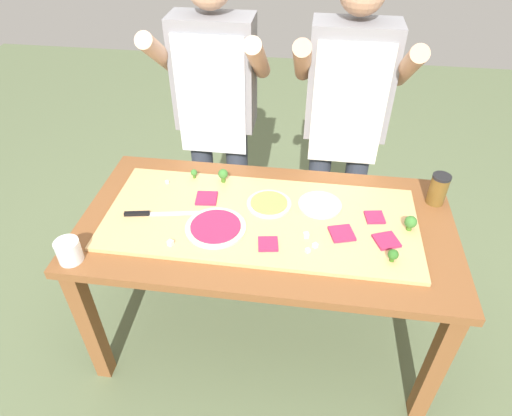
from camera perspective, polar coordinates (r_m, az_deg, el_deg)
The scene contains 25 objects.
ground_plane at distance 2.52m, azimuth 1.08°, elevation -15.17°, with size 8.00×8.00×0.00m, color #60704C.
prep_table at distance 2.01m, azimuth 1.31°, elevation -3.86°, with size 1.62×0.83×0.78m.
cutting_board at distance 1.93m, azimuth 0.58°, elevation -1.43°, with size 1.34×0.58×0.02m, color tan.
chefs_knife at distance 1.99m, azimuth -13.26°, elevation -0.70°, with size 0.32×0.08×0.02m.
pizza_whole_pesto_green at distance 1.99m, azimuth 1.56°, elevation 0.59°, with size 0.20×0.20×0.02m.
pizza_whole_white_garlic at distance 2.01m, azimuth 8.17°, elevation 0.46°, with size 0.19×0.19×0.02m.
pizza_whole_beet_magenta at distance 1.88m, azimuth -5.18°, elevation -2.45°, with size 0.26×0.26×0.02m.
pizza_slice_center at distance 1.99m, azimuth 14.93°, elevation -1.15°, with size 0.08×0.08×0.01m, color #9E234C.
pizza_slice_near_left at distance 1.80m, azimuth 1.55°, elevation -4.62°, with size 0.08×0.08×0.01m, color #9E234C.
pizza_slice_far_left at distance 1.88m, azimuth 10.92°, elevation -3.22°, with size 0.09×0.09×0.01m, color #9E234C.
pizza_slice_near_right at distance 2.04m, azimuth -6.34°, elevation 1.26°, with size 0.09×0.09×0.01m, color #9E234C.
pizza_slice_far_right at distance 1.89m, azimuth 16.35°, elevation -4.03°, with size 0.09×0.09×0.01m, color #9E234C.
broccoli_floret_back_mid at distance 1.95m, azimuth 19.17°, elevation -1.75°, with size 0.05×0.05×0.07m.
broccoli_floret_back_left at distance 2.12m, azimuth -4.24°, elevation 4.30°, with size 0.05×0.05×0.07m.
broccoli_floret_center_left at distance 2.17m, azimuth -7.95°, elevation 4.47°, with size 0.03×0.03×0.05m.
broccoli_floret_center_right at distance 1.79m, azimuth 17.14°, elevation -5.75°, with size 0.04×0.04×0.05m.
cheese_crumble_a at distance 2.16m, azimuth -11.32°, elevation 3.27°, with size 0.01×0.01×0.01m, color silver.
cheese_crumble_b at distance 1.84m, azimuth 6.42°, elevation -3.47°, with size 0.02×0.02×0.02m, color silver.
cheese_crumble_c at distance 1.80m, azimuth 7.59°, elevation -4.78°, with size 0.02×0.02×0.02m, color white.
cheese_crumble_d at distance 1.78m, azimuth 6.63°, elevation -5.42°, with size 0.02×0.02×0.02m, color silver.
cheese_crumble_e at distance 1.83m, azimuth -10.89°, elevation -4.40°, with size 0.02×0.02×0.02m, color white.
flour_cup at distance 1.88m, azimuth -22.79°, elevation -5.22°, with size 0.10×0.10×0.09m.
sauce_jar at distance 2.16m, azimuth 22.28°, elevation 2.25°, with size 0.08×0.08×0.15m.
cook_left at distance 2.36m, azimuth -5.15°, elevation 12.73°, with size 0.54×0.39×1.67m.
cook_right at distance 2.32m, azimuth 11.41°, elevation 11.53°, with size 0.54×0.39×1.67m.
Camera 1 is at (0.16, -1.46, 2.04)m, focal length 31.26 mm.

